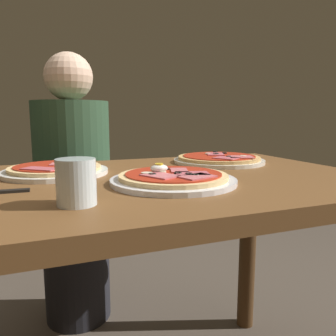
{
  "coord_description": "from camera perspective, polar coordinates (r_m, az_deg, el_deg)",
  "views": [
    {
      "loc": [
        -0.31,
        -0.83,
        0.92
      ],
      "look_at": [
        -0.01,
        -0.05,
        0.79
      ],
      "focal_mm": 35.58,
      "sensor_mm": 36.0,
      "label": 1
    }
  ],
  "objects": [
    {
      "name": "pizza_foreground",
      "position": [
        0.8,
        0.91,
        -1.78
      ],
      "size": [
        0.3,
        0.3,
        0.05
      ],
      "color": "white",
      "rests_on": "dining_table"
    },
    {
      "name": "pizza_across_left",
      "position": [
        0.98,
        -18.71,
        -0.31
      ],
      "size": [
        0.29,
        0.29,
        0.03
      ],
      "color": "white",
      "rests_on": "dining_table"
    },
    {
      "name": "pizza_across_right",
      "position": [
        1.17,
        8.74,
        1.5
      ],
      "size": [
        0.31,
        0.31,
        0.03
      ],
      "color": "silver",
      "rests_on": "dining_table"
    },
    {
      "name": "diner_person",
      "position": [
        1.53,
        -15.79,
        -4.97
      ],
      "size": [
        0.32,
        0.32,
        1.18
      ],
      "rotation": [
        0.0,
        0.0,
        3.14
      ],
      "color": "black",
      "rests_on": "ground"
    },
    {
      "name": "dining_table",
      "position": [
        0.93,
        -0.68,
        -9.4
      ],
      "size": [
        1.12,
        0.76,
        0.76
      ],
      "color": "brown",
      "rests_on": "ground"
    },
    {
      "name": "water_glass_near",
      "position": [
        0.63,
        -15.43,
        -2.87
      ],
      "size": [
        0.07,
        0.07,
        0.09
      ],
      "color": "silver",
      "rests_on": "dining_table"
    }
  ]
}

